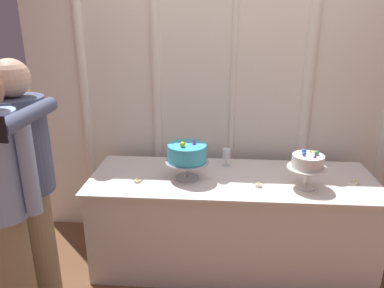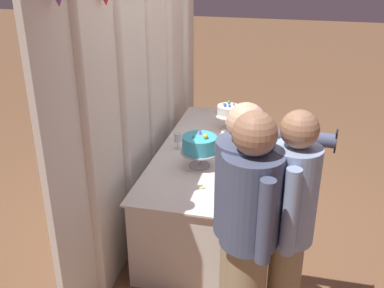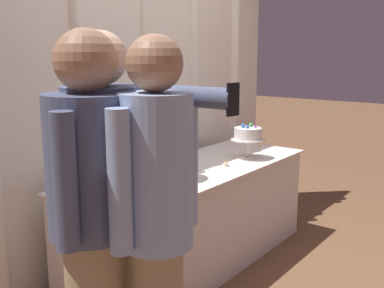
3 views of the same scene
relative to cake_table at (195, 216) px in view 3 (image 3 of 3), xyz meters
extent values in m
plane|color=brown|center=(0.00, -0.10, -0.37)|extent=(24.00, 24.00, 0.00)
cube|color=white|center=(0.00, 0.50, 0.87)|extent=(3.42, 0.04, 2.48)
cylinder|color=white|center=(-0.63, 0.48, 0.87)|extent=(0.08, 0.08, 2.48)
cylinder|color=white|center=(0.00, 0.48, 0.87)|extent=(0.05, 0.05, 2.48)
cylinder|color=white|center=(0.60, 0.48, 0.87)|extent=(0.09, 0.09, 2.48)
cylinder|color=white|center=(1.26, 0.48, 0.87)|extent=(0.09, 0.09, 2.48)
cube|color=white|center=(0.00, 0.00, -0.01)|extent=(2.05, 0.70, 0.72)
cube|color=white|center=(0.00, 0.00, 0.36)|extent=(2.10, 0.75, 0.01)
cylinder|color=#B2B2B7|center=(-0.33, -0.04, 0.37)|extent=(0.17, 0.17, 0.01)
cylinder|color=#B2B2B7|center=(-0.33, -0.04, 0.44)|extent=(0.02, 0.02, 0.11)
cylinder|color=#B2B2B7|center=(-0.33, -0.04, 0.50)|extent=(0.31, 0.31, 0.01)
cylinder|color=#3DB2D1|center=(-0.33, -0.04, 0.57)|extent=(0.28, 0.28, 0.13)
cone|color=purple|center=(-0.28, -0.03, 0.65)|extent=(0.03, 0.03, 0.04)
cone|color=green|center=(-0.36, 0.00, 0.65)|extent=(0.03, 0.03, 0.04)
sphere|color=yellow|center=(-0.36, -0.09, 0.65)|extent=(0.04, 0.04, 0.04)
cylinder|color=silver|center=(0.50, -0.14, 0.37)|extent=(0.13, 0.13, 0.01)
cylinder|color=silver|center=(0.50, -0.14, 0.45)|extent=(0.03, 0.03, 0.13)
cylinder|color=silver|center=(0.50, -0.14, 0.52)|extent=(0.27, 0.27, 0.01)
cylinder|color=white|center=(0.50, -0.14, 0.57)|extent=(0.21, 0.21, 0.09)
sphere|color=green|center=(0.55, -0.14, 0.63)|extent=(0.03, 0.03, 0.03)
cone|color=yellow|center=(0.52, -0.08, 0.62)|extent=(0.02, 0.02, 0.03)
sphere|color=blue|center=(0.47, -0.11, 0.63)|extent=(0.03, 0.03, 0.03)
sphere|color=blue|center=(0.46, -0.16, 0.62)|extent=(0.03, 0.03, 0.03)
cone|color=purple|center=(0.53, -0.19, 0.63)|extent=(0.02, 0.02, 0.03)
cylinder|color=silver|center=(-0.04, 0.22, 0.37)|extent=(0.06, 0.06, 0.00)
cylinder|color=silver|center=(-0.04, 0.22, 0.40)|extent=(0.01, 0.01, 0.06)
cylinder|color=silver|center=(-0.04, 0.22, 0.47)|extent=(0.06, 0.06, 0.08)
cylinder|color=beige|center=(-0.68, -0.13, 0.38)|extent=(0.05, 0.05, 0.02)
sphere|color=#F9CC4C|center=(-0.68, -0.13, 0.39)|extent=(0.01, 0.01, 0.01)
cylinder|color=beige|center=(0.18, -0.15, 0.38)|extent=(0.05, 0.05, 0.02)
sphere|color=#F9CC4C|center=(0.18, -0.15, 0.40)|extent=(0.01, 0.01, 0.01)
cylinder|color=beige|center=(0.87, -0.05, 0.38)|extent=(0.05, 0.05, 0.02)
sphere|color=#F9CC4C|center=(0.87, -0.05, 0.40)|extent=(0.01, 0.01, 0.01)
cylinder|color=#4C5675|center=(-1.29, -0.50, 0.76)|extent=(0.36, 0.36, 0.59)
sphere|color=beige|center=(-1.29, -0.50, 1.16)|extent=(0.22, 0.22, 0.22)
cylinder|color=#4C5675|center=(-1.49, -0.52, 0.75)|extent=(0.08, 0.08, 0.52)
cylinder|color=#4C5675|center=(-1.08, -0.74, 1.01)|extent=(0.08, 0.52, 0.08)
cube|color=black|center=(-1.08, -1.00, 1.01)|extent=(0.06, 0.02, 0.12)
cylinder|color=#4C5675|center=(-1.41, -0.56, 0.76)|extent=(0.46, 0.46, 0.55)
sphere|color=#A37556|center=(-1.41, -0.56, 1.15)|extent=(0.24, 0.24, 0.24)
cube|color=maroon|center=(-1.41, -0.72, 0.78)|extent=(0.04, 0.02, 0.35)
cylinder|color=#4C5675|center=(-1.60, -0.66, 0.75)|extent=(0.08, 0.08, 0.49)
cylinder|color=#4C5675|center=(-1.22, -0.47, 0.75)|extent=(0.08, 0.08, 0.49)
cylinder|color=#93ADD6|center=(-1.28, -0.79, 0.74)|extent=(0.29, 0.29, 0.59)
sphere|color=#A37556|center=(-1.28, -0.79, 1.14)|extent=(0.21, 0.21, 0.21)
cube|color=maroon|center=(-1.28, -0.91, 0.77)|extent=(0.04, 0.01, 0.38)
cylinder|color=#93ADD6|center=(-1.46, -0.78, 0.74)|extent=(0.08, 0.08, 0.52)
cylinder|color=#93ADD6|center=(-1.10, -0.79, 0.74)|extent=(0.08, 0.08, 0.52)
camera|label=1|loc=(-0.12, -2.47, 1.48)|focal=34.04mm
camera|label=2|loc=(-3.58, -0.74, 2.07)|focal=42.68mm
camera|label=3|loc=(-2.51, -1.90, 1.18)|focal=42.32mm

